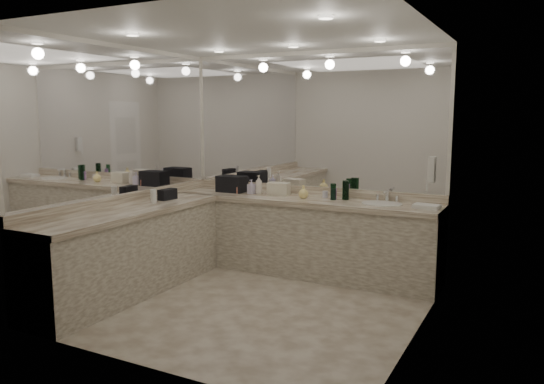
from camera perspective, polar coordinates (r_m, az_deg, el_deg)
The scene contains 33 objects.
floor at distance 5.36m, azimuth -2.26°, elevation -11.97°, with size 3.20×3.20×0.00m, color beige.
ceiling at distance 5.08m, azimuth -2.44°, elevation 16.71°, with size 3.20×3.20×0.00m, color white.
wall_back at distance 6.39m, azimuth 4.35°, elevation 3.30°, with size 3.20×0.02×2.60m, color silver.
wall_left at distance 6.01m, azimuth -15.73°, elevation 2.69°, with size 0.02×3.00×2.60m, color silver.
wall_right at distance 4.49m, azimuth 15.69°, elevation 0.85°, with size 0.02×3.00×2.60m, color silver.
vanity_back_base at distance 6.26m, azimuth 3.18°, elevation -4.95°, with size 3.20×0.60×0.84m, color beige.
vanity_back_top at distance 6.17m, azimuth 3.17°, elevation -0.90°, with size 3.20×0.64×0.06m, color beige.
vanity_left_base at distance 5.74m, azimuth -15.23°, elevation -6.47°, with size 0.60×2.40×0.84m, color beige.
vanity_left_top at distance 5.64m, azimuth -15.33°, elevation -2.06°, with size 0.64×2.42×0.06m, color beige.
backsplash_back at distance 6.42m, azimuth 4.25°, elevation 0.18°, with size 3.20×0.04×0.10m, color beige.
backsplash_left at distance 6.04m, azimuth -15.46°, elevation -0.62°, with size 0.04×3.00×0.10m, color beige.
mirror_back at distance 6.36m, azimuth 4.35°, elevation 7.56°, with size 3.12×0.01×1.55m, color white.
mirror_left at distance 5.98m, azimuth -15.82°, elevation 7.22°, with size 0.01×2.92×1.55m, color white.
sink at distance 5.85m, azimuth 11.73°, elevation -1.32°, with size 0.44×0.44×0.03m, color white.
faucet at distance 6.04m, azimuth 12.29°, elevation -0.32°, with size 0.24×0.16×0.14m, color silver.
wall_phone at distance 5.17m, azimuth 16.82°, elevation 2.33°, with size 0.06×0.10×0.24m, color white.
door at distance 4.05m, azimuth 13.90°, elevation -3.46°, with size 0.02×0.82×2.10m, color white.
black_toiletry_bag at distance 6.63m, azimuth -4.34°, elevation 0.88°, with size 0.35×0.22×0.20m, color black.
black_bag_spill at distance 6.13m, azimuth -11.18°, elevation -0.24°, with size 0.10×0.22×0.12m, color black.
cream_cosmetic_case at distance 6.37m, azimuth 0.73°, elevation 0.35°, with size 0.25×0.16×0.15m, color beige.
hand_towel at distance 5.69m, azimuth 16.29°, elevation -1.48°, with size 0.26×0.17×0.04m, color white.
lotion_left at distance 5.95m, azimuth -12.62°, elevation -0.42°, with size 0.06×0.06×0.15m, color white.
soap_bottle_a at distance 6.43m, azimuth -1.43°, elevation 0.80°, with size 0.09×0.09×0.23m, color silver.
soap_bottle_b at distance 6.47m, azimuth -2.22°, elevation 0.59°, with size 0.08×0.08×0.17m, color silver.
soap_bottle_c at distance 6.13m, azimuth 3.40°, elevation 0.03°, with size 0.12×0.12×0.15m, color #FFE688.
green_bottle_0 at distance 6.11m, azimuth 7.88°, elevation 0.24°, with size 0.06×0.06×0.21m, color #114420.
green_bottle_1 at distance 6.07m, azimuth 7.93°, elevation 0.18°, with size 0.07×0.07×0.21m, color #114420.
green_bottle_2 at distance 6.04m, azimuth 6.60°, elevation 0.04°, with size 0.06×0.06×0.19m, color #114420.
amenity_bottle_0 at distance 6.08m, azimuth 6.71°, elevation -0.19°, with size 0.05×0.05×0.13m, color #9966B2.
amenity_bottle_1 at distance 6.49m, azimuth -3.69°, elevation 0.20°, with size 0.04×0.04×0.08m, color #E57F66.
amenity_bottle_2 at distance 6.19m, azimuth 5.74°, elevation -0.25°, with size 0.06×0.06×0.08m, color silver.
amenity_bottle_3 at distance 6.60m, azimuth -3.12°, elevation 0.56°, with size 0.05×0.05×0.13m, color #3F3F4C.
amenity_bottle_4 at distance 6.64m, azimuth -3.94°, elevation 0.31°, with size 0.05×0.05×0.07m, color #9966B2.
Camera 1 is at (2.50, -4.36, 1.86)m, focal length 35.00 mm.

